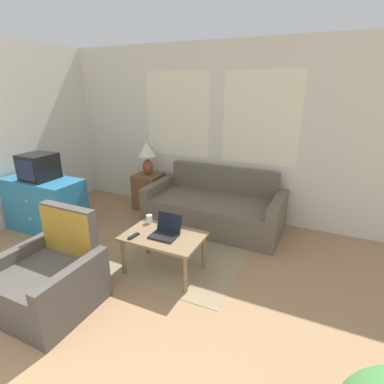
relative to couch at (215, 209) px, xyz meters
The scene contains 12 objects.
wall_back 1.15m from the couch, 102.86° to the left, with size 6.32×0.06×2.60m.
rug 0.76m from the couch, 96.64° to the right, with size 1.56×2.02×0.01m.
couch is the anchor object (origin of this frame).
armchair 2.41m from the couch, 108.62° to the right, with size 0.83×0.80×0.91m.
tv_dresser 2.45m from the couch, 151.34° to the right, with size 1.14×0.55×0.77m.
television 2.54m from the couch, 151.29° to the right, with size 0.41×0.41×0.35m.
side_table 1.27m from the couch, behind, with size 0.43×0.43×0.59m.
table_lamp 1.44m from the couch, behind, with size 0.29×0.29×0.54m.
coffee_table 1.37m from the couch, 93.50° to the right, with size 0.87×0.57×0.45m.
laptop 1.37m from the couch, 92.43° to the right, with size 0.29×0.27×0.22m.
cup_navy 1.25m from the couch, 108.51° to the right, with size 0.07×0.07×0.10m.
tv_remote 1.59m from the couch, 102.98° to the right, with size 0.06×0.15×0.02m.
Camera 1 is at (1.55, -0.17, 2.00)m, focal length 28.00 mm.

